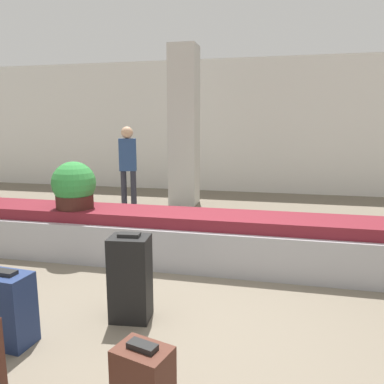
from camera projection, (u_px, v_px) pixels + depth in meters
ground_plane at (155, 322)px, 3.17m from camera, size 18.00×18.00×0.00m
back_wall at (237, 127)px, 9.09m from camera, size 18.00×0.06×3.20m
carousel at (192, 239)px, 4.49m from camera, size 8.55×0.79×0.62m
pillar at (184, 127)px, 7.63m from camera, size 0.55×0.55×3.20m
suitcase_3 at (6, 309)px, 2.81m from camera, size 0.41×0.27×0.59m
suitcase_4 at (130, 278)px, 3.16m from camera, size 0.35×0.30×0.76m
potted_plant_1 at (74, 186)px, 4.64m from camera, size 0.54×0.54×0.59m
traveler_0 at (128, 161)px, 7.16m from camera, size 0.36×0.27×1.61m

